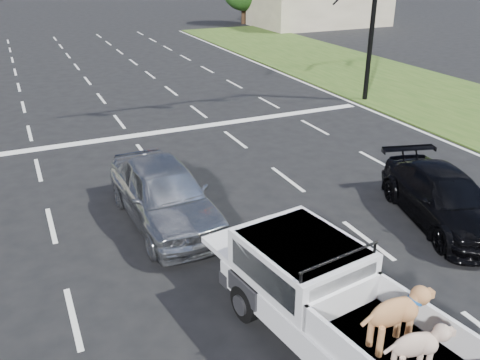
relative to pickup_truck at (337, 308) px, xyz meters
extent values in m
plane|color=black|center=(1.14, 2.78, -0.91)|extent=(160.00, 160.00, 0.00)
cube|color=silver|center=(-4.11, 8.78, -0.90)|extent=(0.12, 60.00, 0.01)
cube|color=silver|center=(-0.61, 8.78, -0.90)|extent=(0.12, 60.00, 0.01)
cube|color=silver|center=(2.89, 8.78, -0.90)|extent=(0.12, 60.00, 0.01)
cube|color=silver|center=(6.39, 8.78, -0.90)|extent=(0.12, 60.00, 0.01)
cube|color=silver|center=(9.94, 8.78, -0.90)|extent=(0.15, 60.00, 0.01)
cube|color=silver|center=(1.14, 12.78, -0.90)|extent=(17.00, 0.45, 0.01)
cylinder|color=black|center=(10.74, 13.28, 2.59)|extent=(0.22, 0.22, 7.00)
cube|color=#C6B897|center=(23.14, 36.78, 0.89)|extent=(12.00, 7.00, 3.60)
cylinder|color=#332114|center=(17.14, 40.78, 0.17)|extent=(0.44, 0.44, 2.16)
cylinder|color=#332114|center=(25.14, 40.78, 0.17)|extent=(0.44, 0.44, 2.16)
cylinder|color=#332114|center=(31.14, 40.78, 0.17)|extent=(0.44, 0.44, 2.16)
cylinder|color=black|center=(-1.05, 1.39, -0.54)|extent=(0.38, 0.77, 0.73)
cylinder|color=black|center=(0.61, 1.64, -0.54)|extent=(0.38, 0.77, 0.73)
cube|color=silver|center=(0.03, -0.20, -0.27)|extent=(2.57, 5.33, 0.50)
cube|color=silver|center=(-0.15, 0.99, 0.40)|extent=(2.08, 2.46, 0.83)
cube|color=black|center=(0.02, -0.09, 0.42)|extent=(1.48, 0.25, 0.60)
cylinder|color=black|center=(0.00, 0.04, 1.00)|extent=(1.72, 0.30, 0.05)
cube|color=black|center=(0.20, -1.32, -0.05)|extent=(2.06, 2.69, 0.06)
cube|color=silver|center=(1.01, -1.20, 0.23)|extent=(0.44, 2.44, 0.50)
imported|color=#A6A9AD|center=(-1.34, 5.73, -0.08)|extent=(2.15, 4.93, 1.65)
imported|color=black|center=(5.22, 2.77, -0.24)|extent=(3.02, 4.94, 1.34)
camera|label=1|loc=(-4.42, -5.69, 5.57)|focal=38.00mm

